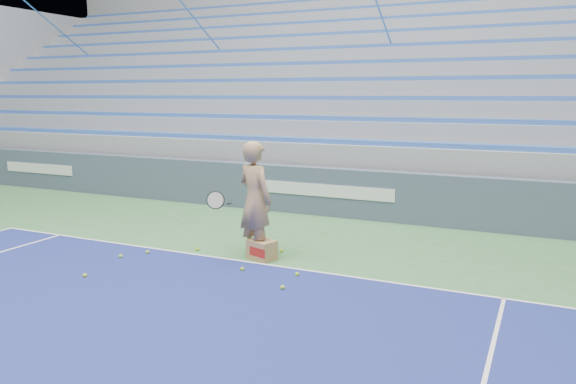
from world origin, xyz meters
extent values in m
cube|color=white|center=(0.00, 11.88, 0.01)|extent=(10.97, 0.05, 0.00)
cube|color=#404E61|center=(0.00, 15.88, 0.55)|extent=(30.00, 0.30, 1.10)
cube|color=white|center=(-9.00, 15.72, 0.60)|extent=(2.60, 0.02, 0.28)
cube|color=white|center=(0.00, 15.72, 0.60)|extent=(3.20, 0.02, 0.28)
cube|color=gray|center=(0.00, 20.43, 0.55)|extent=(30.00, 8.50, 1.10)
cube|color=gray|center=(0.00, 20.43, 1.35)|extent=(30.00, 8.50, 0.50)
cube|color=#335DB8|center=(0.00, 16.56, 1.66)|extent=(29.60, 0.42, 0.11)
cube|color=gray|center=(0.00, 20.86, 1.85)|extent=(30.00, 7.65, 0.50)
cube|color=#335DB8|center=(0.00, 17.41, 2.16)|extent=(29.60, 0.42, 0.11)
cube|color=gray|center=(0.00, 21.28, 2.35)|extent=(30.00, 6.80, 0.50)
cube|color=#335DB8|center=(0.00, 18.26, 2.66)|extent=(29.60, 0.42, 0.11)
cube|color=gray|center=(0.00, 21.71, 2.85)|extent=(30.00, 5.95, 0.50)
cube|color=#335DB8|center=(0.00, 19.11, 3.16)|extent=(29.60, 0.42, 0.11)
cube|color=gray|center=(0.00, 22.13, 3.35)|extent=(30.00, 5.10, 0.50)
cube|color=#335DB8|center=(0.00, 19.96, 3.66)|extent=(29.60, 0.42, 0.11)
cube|color=gray|center=(0.00, 22.56, 3.85)|extent=(30.00, 4.25, 0.50)
cube|color=#335DB8|center=(0.00, 20.81, 4.15)|extent=(29.60, 0.42, 0.11)
cube|color=gray|center=(0.00, 22.98, 4.35)|extent=(30.00, 3.40, 0.50)
cube|color=#335DB8|center=(0.00, 21.66, 4.65)|extent=(29.60, 0.42, 0.11)
cube|color=gray|center=(0.00, 23.41, 4.85)|extent=(30.00, 2.55, 0.50)
cube|color=#335DB8|center=(0.00, 22.51, 5.15)|extent=(29.60, 0.42, 0.11)
cube|color=gray|center=(0.00, 23.84, 5.35)|extent=(30.00, 1.70, 0.50)
cube|color=#335DB8|center=(0.00, 23.36, 5.65)|extent=(29.60, 0.42, 0.11)
cube|color=gray|center=(0.00, 24.26, 5.85)|extent=(30.00, 0.85, 0.50)
cube|color=gray|center=(-15.15, 20.43, 3.05)|extent=(0.30, 8.80, 6.10)
cube|color=gray|center=(0.00, 24.98, 3.65)|extent=(31.00, 0.40, 7.30)
cylinder|color=#387DC7|center=(-12.00, 20.43, 4.60)|extent=(0.05, 8.53, 5.04)
cylinder|color=#387DC7|center=(-6.00, 20.43, 4.60)|extent=(0.05, 8.53, 5.04)
cylinder|color=#387DC7|center=(0.00, 20.43, 4.60)|extent=(0.05, 8.53, 5.04)
imported|color=tan|center=(0.09, 12.23, 1.00)|extent=(0.85, 0.71, 2.00)
cylinder|color=black|center=(-0.26, 11.98, 0.95)|extent=(0.12, 0.27, 0.08)
cylinder|color=beige|center=(-0.36, 11.70, 1.05)|extent=(0.29, 0.16, 0.28)
torus|color=black|center=(-0.36, 11.70, 1.05)|extent=(0.31, 0.18, 0.30)
cube|color=#A98251|center=(0.25, 12.16, 0.17)|extent=(0.53, 0.46, 0.33)
cube|color=#B21E19|center=(0.25, 11.98, 0.17)|extent=(0.34, 0.13, 0.15)
sphere|color=#ABCE2A|center=(1.21, 10.95, 0.03)|extent=(0.07, 0.07, 0.07)
sphere|color=#ABCE2A|center=(0.27, 11.45, 0.03)|extent=(0.07, 0.07, 0.07)
sphere|color=#ABCE2A|center=(1.16, 11.58, 0.03)|extent=(0.07, 0.07, 0.07)
sphere|color=#ABCE2A|center=(0.37, 12.67, 0.03)|extent=(0.07, 0.07, 0.07)
sphere|color=#ABCE2A|center=(-1.72, 11.59, 0.03)|extent=(0.07, 0.07, 0.07)
sphere|color=#ABCE2A|center=(-1.76, 10.16, 0.03)|extent=(0.07, 0.07, 0.07)
sphere|color=#ABCE2A|center=(-1.04, 12.13, 0.03)|extent=(0.07, 0.07, 0.07)
sphere|color=#ABCE2A|center=(-1.97, 11.20, 0.03)|extent=(0.07, 0.07, 0.07)
camera|label=1|loc=(4.52, 4.04, 2.77)|focal=35.00mm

